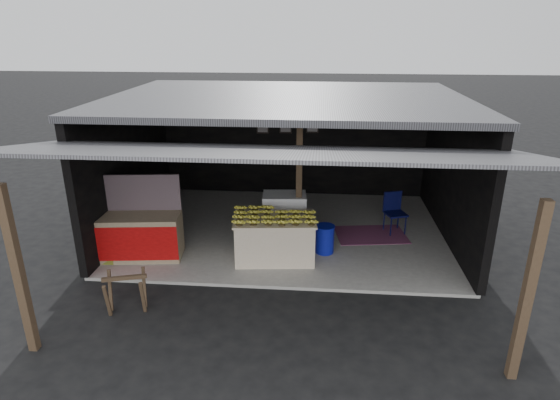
# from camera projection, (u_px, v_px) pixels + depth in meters

# --- Properties ---
(ground) EXTENTS (80.00, 80.00, 0.00)m
(ground) POSITION_uv_depth(u_px,v_px,m) (276.00, 289.00, 8.23)
(ground) COLOR black
(ground) RESTS_ON ground
(concrete_slab) EXTENTS (7.00, 5.00, 0.06)m
(concrete_slab) POSITION_uv_depth(u_px,v_px,m) (286.00, 230.00, 10.55)
(concrete_slab) COLOR gray
(concrete_slab) RESTS_ON ground
(shophouse) EXTENTS (7.40, 7.29, 3.02)m
(shophouse) POSITION_uv_depth(u_px,v_px,m) (288.00, 137.00, 10.12)
(shophouse) COLOR black
(shophouse) RESTS_ON ground
(banana_table) EXTENTS (1.64, 1.11, 0.86)m
(banana_table) POSITION_uv_depth(u_px,v_px,m) (275.00, 238.00, 9.06)
(banana_table) COLOR white
(banana_table) RESTS_ON concrete_slab
(banana_pile) EXTENTS (1.51, 1.00, 0.17)m
(banana_pile) POSITION_uv_depth(u_px,v_px,m) (275.00, 214.00, 8.88)
(banana_pile) COLOR yellow
(banana_pile) RESTS_ON banana_table
(white_crate) EXTENTS (0.94, 0.68, 1.00)m
(white_crate) POSITION_uv_depth(u_px,v_px,m) (284.00, 217.00, 9.91)
(white_crate) COLOR white
(white_crate) RESTS_ON concrete_slab
(neighbor_stall) EXTENTS (1.63, 0.88, 1.61)m
(neighbor_stall) POSITION_uv_depth(u_px,v_px,m) (141.00, 234.00, 9.12)
(neighbor_stall) COLOR #998466
(neighbor_stall) RESTS_ON concrete_slab
(green_signboard) EXTENTS (0.56, 0.20, 0.83)m
(green_signboard) POSITION_uv_depth(u_px,v_px,m) (98.00, 243.00, 8.89)
(green_signboard) COLOR black
(green_signboard) RESTS_ON concrete_slab
(sawhorse) EXTENTS (0.72, 0.71, 0.65)m
(sawhorse) POSITION_uv_depth(u_px,v_px,m) (126.00, 290.00, 7.45)
(sawhorse) COLOR #483524
(sawhorse) RESTS_ON ground
(water_barrel) EXTENTS (0.37, 0.37, 0.55)m
(water_barrel) POSITION_uv_depth(u_px,v_px,m) (325.00, 240.00, 9.37)
(water_barrel) COLOR #0E169C
(water_barrel) RESTS_ON concrete_slab
(plastic_chair) EXTENTS (0.53, 0.53, 0.90)m
(plastic_chair) POSITION_uv_depth(u_px,v_px,m) (394.00, 209.00, 10.26)
(plastic_chair) COLOR #0A0C39
(plastic_chair) RESTS_ON concrete_slab
(magenta_rug) EXTENTS (1.63, 1.20, 0.01)m
(magenta_rug) POSITION_uv_depth(u_px,v_px,m) (371.00, 235.00, 10.23)
(magenta_rug) COLOR #691744
(magenta_rug) RESTS_ON concrete_slab
(picture_frames) EXTENTS (1.62, 0.04, 0.46)m
(picture_frames) POSITION_uv_depth(u_px,v_px,m) (287.00, 125.00, 12.14)
(picture_frames) COLOR black
(picture_frames) RESTS_ON shophouse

